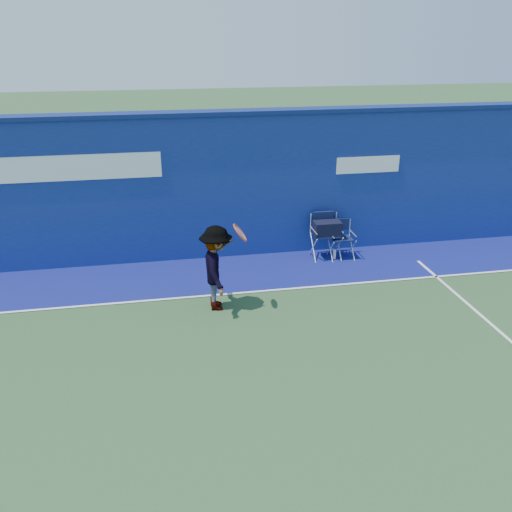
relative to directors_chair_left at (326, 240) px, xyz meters
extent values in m
plane|color=#2D4D29|center=(-2.62, -4.59, -0.41)|extent=(80.00, 80.00, 0.00)
cube|color=navy|center=(-2.62, 0.61, 1.09)|extent=(24.00, 0.40, 3.00)
cube|color=navy|center=(-2.62, 0.61, 2.63)|extent=(24.00, 0.50, 0.08)
cube|color=white|center=(-5.62, 0.40, 1.69)|extent=(4.50, 0.02, 0.50)
cube|color=white|center=(0.98, 0.40, 1.49)|extent=(1.40, 0.02, 0.35)
cube|color=navy|center=(-2.62, -0.49, -0.41)|extent=(24.00, 1.80, 0.01)
cube|color=white|center=(-2.62, -1.39, -0.40)|extent=(24.00, 0.06, 0.01)
cube|color=#111940|center=(0.00, -0.01, 0.11)|extent=(0.50, 0.42, 0.03)
cube|color=silver|center=(0.00, 0.24, 0.32)|extent=(0.57, 0.02, 0.41)
cube|color=#111940|center=(0.00, 0.24, 0.40)|extent=(0.50, 0.03, 0.29)
cube|color=black|center=(0.00, -0.04, 0.26)|extent=(0.57, 0.33, 0.31)
cube|color=#111940|center=(0.00, 0.24, 0.44)|extent=(0.41, 0.06, 0.23)
cube|color=#111940|center=(0.32, -0.09, 0.03)|extent=(0.43, 0.36, 0.03)
cube|color=silver|center=(0.32, 0.13, 0.21)|extent=(0.49, 0.02, 0.35)
cube|color=#111940|center=(0.32, 0.13, 0.28)|extent=(0.43, 0.02, 0.25)
cylinder|color=silver|center=(0.16, -0.13, -0.30)|extent=(0.07, 0.07, 0.22)
imported|color=#EA4738|center=(-2.56, -1.84, 0.35)|extent=(0.59, 1.00, 1.52)
torus|color=red|center=(-2.16, -1.96, 1.03)|extent=(0.28, 0.39, 0.32)
cylinder|color=gray|center=(-2.16, -1.96, 1.03)|extent=(0.22, 0.33, 0.26)
cylinder|color=black|center=(-2.44, -1.99, 0.83)|extent=(0.30, 0.07, 0.23)
camera|label=1|loc=(-3.44, -10.36, 4.20)|focal=38.00mm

